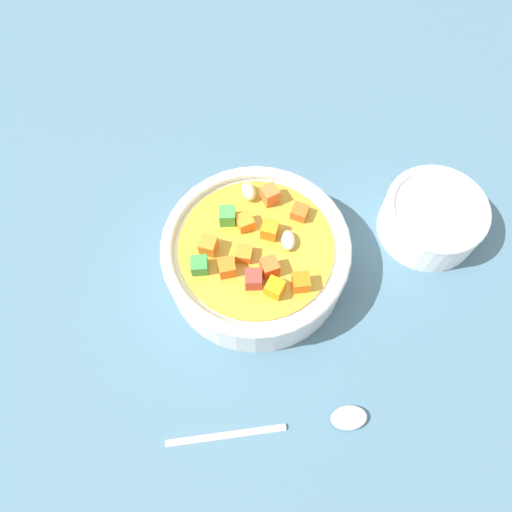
# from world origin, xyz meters

# --- Properties ---
(ground_plane) EXTENTS (1.40, 1.40, 0.02)m
(ground_plane) POSITION_xyz_m (0.00, 0.00, -0.01)
(ground_plane) COLOR #42667A
(soup_bowl_main) EXTENTS (0.19, 0.19, 0.07)m
(soup_bowl_main) POSITION_xyz_m (-0.00, 0.00, 0.03)
(soup_bowl_main) COLOR white
(soup_bowl_main) RESTS_ON ground_plane
(spoon) EXTENTS (0.16, 0.13, 0.01)m
(spoon) POSITION_xyz_m (-0.08, -0.15, 0.00)
(spoon) COLOR silver
(spoon) RESTS_ON ground_plane
(side_bowl_small) EXTENTS (0.11, 0.11, 0.05)m
(side_bowl_small) POSITION_xyz_m (0.17, -0.10, 0.03)
(side_bowl_small) COLOR white
(side_bowl_small) RESTS_ON ground_plane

